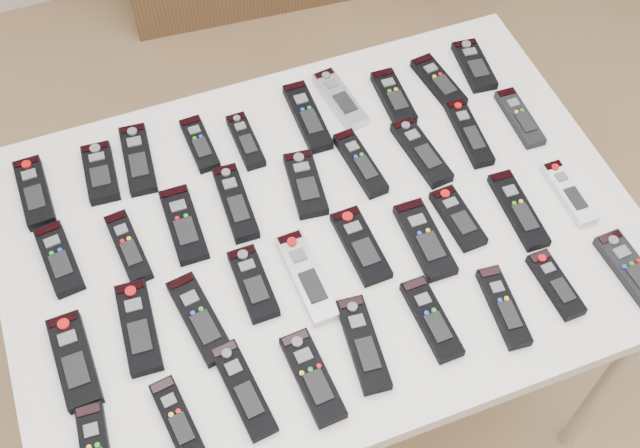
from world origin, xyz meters
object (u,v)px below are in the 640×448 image
object	(u,v)px
remote_31	(243,390)
remote_35	(503,307)
remote_9	(474,65)
remote_18	(520,118)
remote_25	(425,239)
remote_28	(569,193)
remote_2	(138,159)
remote_4	(246,141)
table	(320,245)
remote_36	(556,285)
remote_6	(340,99)
remote_24	(361,246)
remote_5	(307,117)
remote_7	(393,98)
remote_10	(59,259)
remote_20	(139,327)
remote_0	(34,192)
remote_12	(184,224)
remote_32	(313,377)
remote_23	(307,277)
remote_30	(178,420)
remote_15	(360,163)
remote_22	(253,284)
remote_11	(128,247)
remote_13	(236,203)
remote_19	(74,361)
remote_37	(632,271)
remote_27	(518,210)
remote_1	(100,173)
remote_3	(200,144)
remote_33	(363,344)
remote_8	(438,82)
remote_21	(200,319)
remote_14	(305,184)
remote_26	(458,218)

from	to	relation	value
remote_31	remote_35	distance (m)	0.50
remote_9	remote_18	size ratio (longest dim) A/B	0.93
remote_25	remote_28	distance (m)	0.32
remote_2	remote_4	bearing A→B (deg)	-3.15
table	remote_36	size ratio (longest dim) A/B	8.64
remote_6	remote_24	size ratio (longest dim) A/B	1.01
remote_5	remote_25	xyz separation A→B (m)	(0.10, -0.38, -0.00)
remote_7	remote_36	distance (m)	0.55
remote_10	remote_31	size ratio (longest dim) A/B	0.87
remote_20	remote_36	xyz separation A→B (m)	(0.76, -0.19, 0.00)
remote_0	remote_7	bearing A→B (deg)	-2.58
remote_7	remote_20	xyz separation A→B (m)	(-0.66, -0.35, -0.00)
remote_12	remote_18	size ratio (longest dim) A/B	1.10
remote_32	remote_28	bearing A→B (deg)	13.53
remote_23	remote_31	distance (m)	0.25
remote_10	remote_30	bearing A→B (deg)	-77.61
remote_15	remote_24	bearing A→B (deg)	-116.75
remote_22	remote_25	size ratio (longest dim) A/B	0.87
remote_32	remote_11	bearing A→B (deg)	118.84
remote_25	remote_15	bearing A→B (deg)	102.57
remote_30	remote_31	xyz separation A→B (m)	(0.12, 0.01, -0.00)
remote_0	remote_15	world-z (taller)	same
remote_18	remote_13	bearing A→B (deg)	-177.94
remote_18	remote_19	size ratio (longest dim) A/B	0.88
remote_12	remote_35	xyz separation A→B (m)	(0.51, -0.39, 0.00)
remote_37	remote_15	bearing A→B (deg)	129.53
remote_2	remote_35	distance (m)	0.80
remote_13	remote_37	bearing A→B (deg)	-30.71
remote_27	remote_31	world-z (taller)	same
remote_25	remote_31	world-z (taller)	remote_25
remote_1	remote_11	distance (m)	0.20
remote_10	remote_36	bearing A→B (deg)	-30.08
remote_3	remote_33	distance (m)	0.58
remote_23	remote_28	size ratio (longest dim) A/B	1.26
remote_1	remote_27	xyz separation A→B (m)	(0.77, -0.39, -0.00)
remote_8	remote_27	bearing A→B (deg)	-97.18
remote_7	remote_36	size ratio (longest dim) A/B	1.08
remote_21	remote_9	bearing A→B (deg)	19.21
remote_37	remote_30	bearing A→B (deg)	175.97
remote_6	remote_25	world-z (taller)	remote_6
remote_7	remote_12	xyz separation A→B (m)	(-0.53, -0.16, -0.00)
remote_4	remote_12	bearing A→B (deg)	-139.07
remote_9	remote_14	bearing A→B (deg)	-152.90
remote_36	remote_28	bearing A→B (deg)	51.43
remote_26	remote_37	xyz separation A→B (m)	(0.26, -0.23, 0.00)
remote_28	remote_23	bearing A→B (deg)	179.97
remote_7	remote_28	world-z (taller)	remote_7
remote_6	remote_35	distance (m)	0.60
remote_15	remote_1	bearing A→B (deg)	157.26
remote_13	remote_22	bearing A→B (deg)	-95.58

